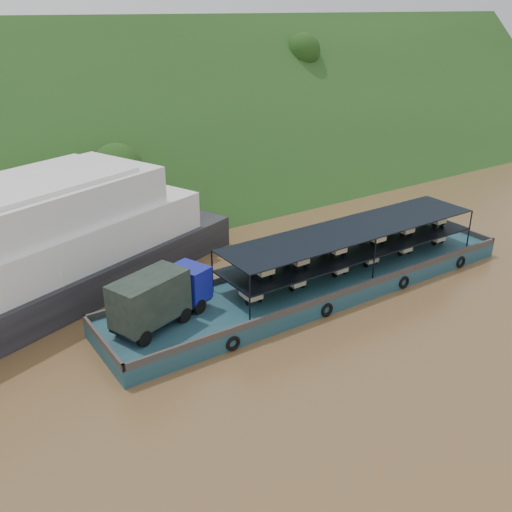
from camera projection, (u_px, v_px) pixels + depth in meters
ground at (300, 302)px, 43.49m from camera, size 160.00×160.00×0.00m
hillside at (121, 187)px, 70.81m from camera, size 140.00×39.60×39.60m
cargo_barge at (302, 282)px, 43.87m from camera, size 35.00×7.18×4.93m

